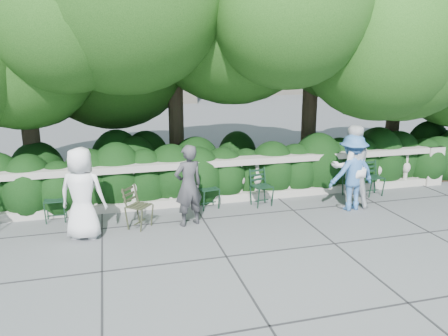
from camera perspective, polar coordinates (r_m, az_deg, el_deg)
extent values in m
plane|color=#4F5157|center=(8.41, 1.80, -8.26)|extent=(90.00, 90.00, 0.00)
cube|color=#9E998E|center=(10.01, -1.20, -3.95)|extent=(12.00, 0.32, 0.18)
cube|color=#9E998E|center=(9.77, -1.23, 0.73)|extent=(12.00, 0.36, 0.14)
cube|color=#9E998E|center=(12.55, 25.34, 0.37)|extent=(0.44, 0.44, 1.00)
cylinder|color=#3F3023|center=(11.11, -23.88, 3.63)|extent=(0.40, 0.40, 2.80)
ellipsoid|color=#173B10|center=(10.53, -25.52, 15.45)|extent=(5.28, 5.28, 3.96)
cylinder|color=#3F3023|center=(11.66, -6.28, 6.72)|extent=(0.40, 0.40, 3.40)
ellipsoid|color=#173B10|center=(11.11, -6.24, 20.51)|extent=(6.24, 6.24, 4.68)
cylinder|color=#3F3023|center=(12.08, 11.01, 5.84)|extent=(0.40, 0.40, 3.00)
ellipsoid|color=#173B10|center=(11.56, 12.65, 17.43)|extent=(5.52, 5.52, 4.14)
cylinder|color=#3F3023|center=(14.08, 21.16, 5.50)|extent=(0.40, 0.40, 2.60)
ellipsoid|color=#173B10|center=(13.63, 22.98, 13.96)|extent=(4.80, 4.80, 3.60)
imported|color=white|center=(8.24, -18.04, -3.20)|extent=(0.96, 0.78, 1.69)
imported|color=#3A393E|center=(8.49, -4.67, -2.30)|extent=(0.68, 0.54, 1.61)
imported|color=silver|center=(9.83, 16.23, 0.12)|extent=(0.96, 0.78, 1.83)
imported|color=#3867A9|center=(9.73, 16.39, -0.57)|extent=(1.13, 0.72, 1.65)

